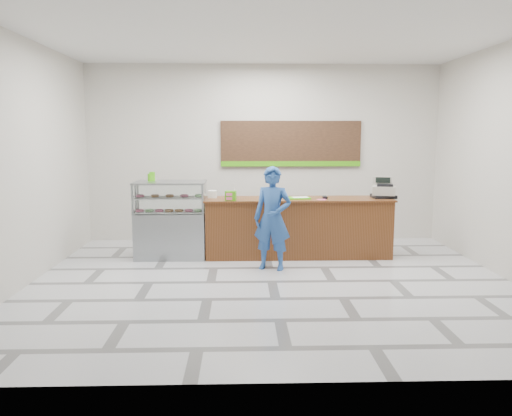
{
  "coord_description": "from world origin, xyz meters",
  "views": [
    {
      "loc": [
        -0.44,
        -7.04,
        2.13
      ],
      "look_at": [
        -0.21,
        0.9,
        0.96
      ],
      "focal_mm": 35.0,
      "sensor_mm": 36.0,
      "label": 1
    }
  ],
  "objects_px": {
    "sales_counter": "(298,227)",
    "customer": "(272,218)",
    "cash_register": "(383,190)",
    "display_case": "(171,219)",
    "serving_tray": "(299,198)"
  },
  "relations": [
    {
      "from": "display_case",
      "to": "customer",
      "type": "xyz_separation_m",
      "value": [
        1.72,
        -0.84,
        0.14
      ]
    },
    {
      "from": "display_case",
      "to": "customer",
      "type": "distance_m",
      "value": 1.92
    },
    {
      "from": "display_case",
      "to": "serving_tray",
      "type": "height_order",
      "value": "display_case"
    },
    {
      "from": "sales_counter",
      "to": "customer",
      "type": "xyz_separation_m",
      "value": [
        -0.5,
        -0.84,
        0.3
      ]
    },
    {
      "from": "customer",
      "to": "sales_counter",
      "type": "bearing_deg",
      "value": 76.34
    },
    {
      "from": "display_case",
      "to": "customer",
      "type": "relative_size",
      "value": 0.81
    },
    {
      "from": "display_case",
      "to": "serving_tray",
      "type": "bearing_deg",
      "value": -0.56
    },
    {
      "from": "cash_register",
      "to": "serving_tray",
      "type": "height_order",
      "value": "cash_register"
    },
    {
      "from": "display_case",
      "to": "serving_tray",
      "type": "distance_m",
      "value": 2.26
    },
    {
      "from": "cash_register",
      "to": "customer",
      "type": "bearing_deg",
      "value": -141.86
    },
    {
      "from": "serving_tray",
      "to": "display_case",
      "type": "bearing_deg",
      "value": 173.5
    },
    {
      "from": "serving_tray",
      "to": "customer",
      "type": "height_order",
      "value": "customer"
    },
    {
      "from": "sales_counter",
      "to": "serving_tray",
      "type": "distance_m",
      "value": 0.52
    },
    {
      "from": "display_case",
      "to": "serving_tray",
      "type": "relative_size",
      "value": 3.36
    },
    {
      "from": "cash_register",
      "to": "sales_counter",
      "type": "bearing_deg",
      "value": -164.11
    }
  ]
}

